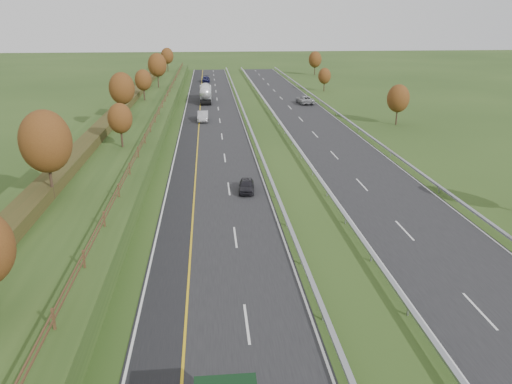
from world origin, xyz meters
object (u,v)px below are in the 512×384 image
Objects in this scene: car_small_far at (206,79)px; car_oncoming at (305,100)px; car_dark_near at (246,186)px; car_silver_mid at (203,116)px; road_tanker at (206,93)px.

car_oncoming is at bearing -61.91° from car_small_far.
car_small_far is at bearing 97.85° from car_dark_near.
car_silver_mid reaches higher than car_small_far.
road_tanker is 20.76m from car_oncoming.
road_tanker is 58.37m from car_dark_near.
road_tanker is 1.92× the size of car_oncoming.
car_silver_mid is at bearing -91.24° from road_tanker.
car_dark_near is at bearing -86.93° from car_small_far.
car_small_far reaches higher than car_dark_near.
car_small_far is (0.48, 54.68, -0.08)m from car_silver_mid.
car_small_far is 43.44m from car_oncoming.
car_dark_near is (4.13, -58.21, -1.19)m from road_tanker.
road_tanker reaches higher than car_small_far.
car_silver_mid is (-0.46, -21.10, -1.00)m from road_tanker.
car_silver_mid reaches higher than car_dark_near.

